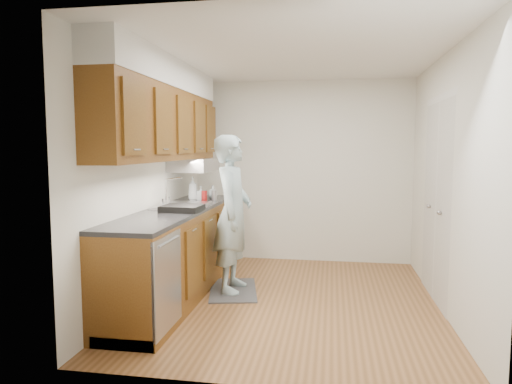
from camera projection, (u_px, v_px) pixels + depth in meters
floor at (289, 300)px, 4.74m from camera, size 3.50×3.50×0.00m
ceiling at (291, 55)px, 4.50m from camera, size 3.50×3.50×0.00m
wall_left at (150, 179)px, 4.87m from camera, size 0.02×3.50×2.50m
wall_right at (445, 183)px, 4.37m from camera, size 0.02×3.50×2.50m
wall_back at (301, 172)px, 6.34m from camera, size 3.00×0.02×2.50m
counter at (178, 250)px, 4.89m from camera, size 0.64×2.80×1.30m
upper_cabinets at (165, 113)px, 4.81m from camera, size 0.47×2.80×1.21m
closet_door at (436, 202)px, 4.69m from camera, size 0.02×1.22×2.05m
floor_mat at (233, 290)px, 5.06m from camera, size 0.67×0.94×0.02m
person at (233, 203)px, 4.97m from camera, size 0.46×0.69×1.93m
soap_bottle_a at (193, 189)px, 5.57m from camera, size 0.14×0.14×0.29m
soap_bottle_b at (201, 193)px, 5.57m from camera, size 0.09×0.09×0.18m
soap_bottle_c at (213, 192)px, 5.78m from camera, size 0.16×0.16×0.17m
soda_can at (204, 196)px, 5.47m from camera, size 0.08×0.08×0.13m
steel_can at (214, 195)px, 5.59m from camera, size 0.07×0.07×0.12m
dish_rack at (182, 208)px, 4.63m from camera, size 0.40×0.34×0.06m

